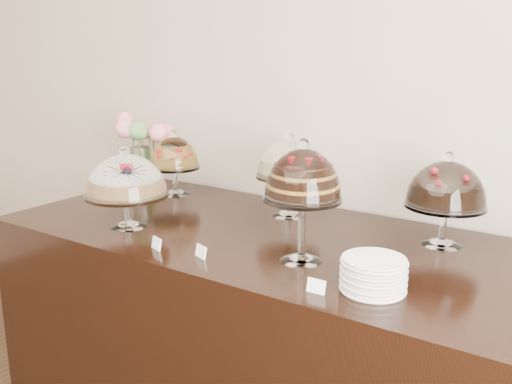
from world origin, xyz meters
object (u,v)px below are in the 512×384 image
Objects in this scene: cake_stand_dark_choco at (446,188)px; cake_stand_fruit_tart at (174,156)px; cake_stand_choco_layer at (303,179)px; cake_stand_cheesecake at (289,163)px; cake_stand_sugar_sponge at (126,179)px; flower_vase at (143,141)px; plate_stack at (373,274)px; display_counter at (263,333)px.

cake_stand_fruit_tart is at bearing 179.42° from cake_stand_dark_choco.
cake_stand_cheesecake is (-0.32, 0.45, -0.05)m from cake_stand_choco_layer.
cake_stand_cheesecake is 0.68m from cake_stand_dark_choco.
cake_stand_sugar_sponge is 0.88× the size of flower_vase.
plate_stack is at bearing -41.11° from cake_stand_cheesecake.
cake_stand_dark_choco is (0.68, -0.01, -0.02)m from cake_stand_cheesecake.
cake_stand_cheesecake reaches higher than cake_stand_dark_choco.
flower_vase is at bearing 161.67° from display_counter.
plate_stack is (0.59, -0.29, 0.50)m from display_counter.
plate_stack is at bearing -95.24° from cake_stand_dark_choco.
display_counter is at bearing 146.89° from cake_stand_choco_layer.
cake_stand_sugar_sponge is 1.26m from cake_stand_dark_choco.
display_counter is 0.87m from cake_stand_sugar_sponge.
cake_stand_sugar_sponge is at bearing -68.51° from cake_stand_fruit_tart.
flower_vase is (-1.63, 0.07, 0.02)m from cake_stand_dark_choco.
cake_stand_sugar_sponge is at bearing -132.52° from cake_stand_cheesecake.
cake_stand_choco_layer reaches higher than plate_stack.
display_counter is 6.43× the size of cake_stand_sugar_sponge.
cake_stand_fruit_tart is (-1.36, 0.01, -0.02)m from cake_stand_dark_choco.
flower_vase is at bearing 129.59° from cake_stand_sugar_sponge.
cake_stand_dark_choco is 1.36m from cake_stand_fruit_tart.
cake_stand_dark_choco is 0.93× the size of flower_vase.
cake_stand_choco_layer is at bearing -129.08° from cake_stand_dark_choco.
cake_stand_dark_choco is 1.08× the size of cake_stand_fruit_tart.
cake_stand_fruit_tart is at bearing 156.95° from plate_stack.
flower_vase reaches higher than plate_stack.
cake_stand_dark_choco is at bearing -2.43° from flower_vase.
flower_vase is (-0.95, 0.06, 0.00)m from cake_stand_cheesecake.
flower_vase is (-0.27, 0.06, 0.05)m from cake_stand_fruit_tart.
cake_stand_fruit_tart is at bearing 179.50° from cake_stand_cheesecake.
cake_stand_fruit_tart is 0.28m from flower_vase.
cake_stand_fruit_tart is at bearing -11.51° from flower_vase.
plate_stack is at bearing -25.67° from display_counter.
display_counter is at bearing -18.33° from flower_vase.
cake_stand_sugar_sponge is at bearing -50.41° from flower_vase.
flower_vase is at bearing 177.57° from cake_stand_dark_choco.
cake_stand_dark_choco is 1.81× the size of plate_stack.
cake_stand_choco_layer reaches higher than flower_vase.
cake_stand_sugar_sponge is at bearing -175.38° from cake_stand_choco_layer.
cake_stand_fruit_tart is 1.43m from plate_stack.
cake_stand_dark_choco is (0.36, 0.44, -0.07)m from cake_stand_choco_layer.
cake_stand_sugar_sponge is 1.03× the size of cake_stand_fruit_tart.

